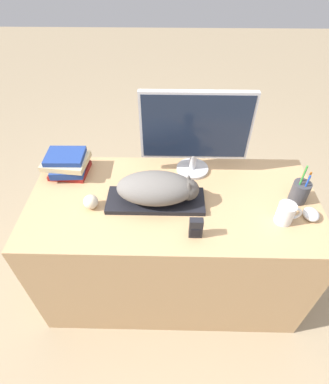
{
  "coord_description": "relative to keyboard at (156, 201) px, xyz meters",
  "views": [
    {
      "loc": [
        -0.02,
        -0.7,
        1.77
      ],
      "look_at": [
        -0.04,
        0.32,
        0.8
      ],
      "focal_mm": 28.0,
      "sensor_mm": 36.0,
      "label": 1
    }
  ],
  "objects": [
    {
      "name": "ground_plane",
      "position": [
        0.08,
        -0.31,
        -0.75
      ],
      "size": [
        12.0,
        12.0,
        0.0
      ],
      "primitive_type": "plane",
      "color": "#998466"
    },
    {
      "name": "desk",
      "position": [
        0.08,
        0.02,
        -0.38
      ],
      "size": [
        1.41,
        0.66,
        0.74
      ],
      "color": "tan",
      "rests_on": "ground_plane"
    },
    {
      "name": "keyboard",
      "position": [
        0.0,
        0.0,
        0.0
      ],
      "size": [
        0.46,
        0.17,
        0.02
      ],
      "color": "black",
      "rests_on": "desk"
    },
    {
      "name": "cat",
      "position": [
        0.02,
        -0.0,
        0.08
      ],
      "size": [
        0.38,
        0.19,
        0.14
      ],
      "color": "#66605B",
      "rests_on": "keyboard"
    },
    {
      "name": "monitor",
      "position": [
        0.19,
        0.25,
        0.24
      ],
      "size": [
        0.54,
        0.17,
        0.45
      ],
      "color": "#B7B7BC",
      "rests_on": "desk"
    },
    {
      "name": "computer_mouse",
      "position": [
        0.71,
        -0.08,
        0.01
      ],
      "size": [
        0.07,
        0.08,
        0.04
      ],
      "color": "silver",
      "rests_on": "desk"
    },
    {
      "name": "coffee_mug",
      "position": [
        0.58,
        -0.1,
        0.04
      ],
      "size": [
        0.11,
        0.08,
        0.1
      ],
      "color": "silver",
      "rests_on": "desk"
    },
    {
      "name": "pen_cup",
      "position": [
        0.68,
        0.03,
        0.05
      ],
      "size": [
        0.08,
        0.08,
        0.21
      ],
      "color": "#38383D",
      "rests_on": "desk"
    },
    {
      "name": "baseball",
      "position": [
        -0.3,
        -0.04,
        0.02
      ],
      "size": [
        0.07,
        0.07,
        0.07
      ],
      "color": "beige",
      "rests_on": "desk"
    },
    {
      "name": "phone",
      "position": [
        0.18,
        -0.2,
        0.04
      ],
      "size": [
        0.06,
        0.03,
        0.1
      ],
      "color": "black",
      "rests_on": "desk"
    },
    {
      "name": "book_stack",
      "position": [
        -0.47,
        0.21,
        0.05
      ],
      "size": [
        0.24,
        0.19,
        0.12
      ],
      "color": "maroon",
      "rests_on": "desk"
    }
  ]
}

